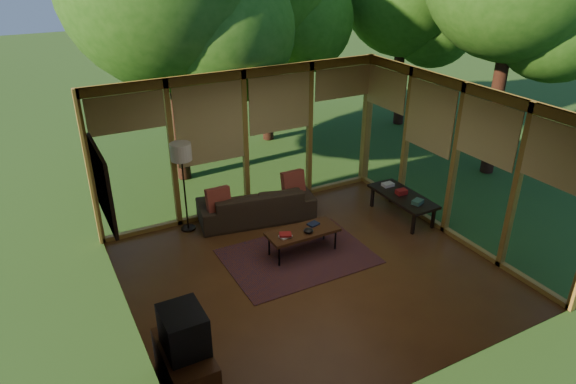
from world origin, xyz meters
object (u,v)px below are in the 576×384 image
media_cabinet (186,368)px  television (184,330)px  floor_lamp (181,157)px  coffee_table (303,232)px  side_console (403,197)px  sofa (256,204)px

media_cabinet → television: bearing=0.0°
television → floor_lamp: 3.78m
floor_lamp → coffee_table: 2.42m
floor_lamp → side_console: floor_lamp is taller
media_cabinet → side_console: (4.87, 2.11, 0.11)m
coffee_table → sofa: bearing=97.3°
television → floor_lamp: (1.15, 3.56, 0.56)m
floor_lamp → sofa: bearing=-10.7°
floor_lamp → side_console: size_ratio=1.18×
media_cabinet → floor_lamp: size_ratio=0.61×
media_cabinet → sofa: bearing=53.8°
coffee_table → side_console: (2.26, 0.21, 0.02)m
television → side_console: size_ratio=0.39×
television → side_console: television is taller
sofa → television: television is taller
media_cabinet → television: television is taller
television → floor_lamp: floor_lamp is taller
coffee_table → television: bearing=-143.8°
sofa → floor_lamp: (-1.26, 0.24, 1.10)m
media_cabinet → floor_lamp: 3.91m
floor_lamp → coffee_table: (1.44, -1.66, -1.01)m
sofa → side_console: 2.73m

